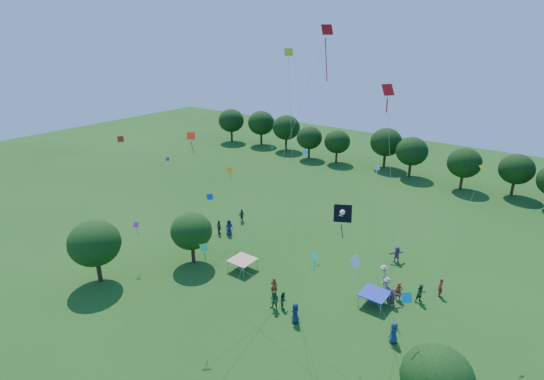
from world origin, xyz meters
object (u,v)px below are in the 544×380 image
at_px(tent_red_stripe, 242,260).
at_px(pirate_kite, 342,215).
at_px(near_tree_west, 95,243).
at_px(near_tree_east, 437,379).
at_px(red_high_kite, 310,83).
at_px(near_tree_north, 191,231).
at_px(tent_blue, 375,294).

height_order(tent_red_stripe, pirate_kite, pirate_kite).
height_order(near_tree_west, pirate_kite, pirate_kite).
xyz_separation_m(near_tree_east, red_high_kite, (-12.41, 5.64, 14.76)).
height_order(tent_red_stripe, red_high_kite, red_high_kite).
bearing_deg(near_tree_east, near_tree_west, -174.37).
height_order(near_tree_east, red_high_kite, red_high_kite).
relative_size(near_tree_east, pirate_kite, 0.57).
height_order(near_tree_north, tent_red_stripe, near_tree_north).
height_order(near_tree_north, tent_blue, near_tree_north).
xyz_separation_m(near_tree_east, tent_red_stripe, (-19.86, 6.45, -2.31)).
bearing_deg(pirate_kite, near_tree_west, -162.16).
relative_size(near_tree_north, red_high_kite, 0.25).
relative_size(near_tree_north, pirate_kite, 0.58).
xyz_separation_m(tent_red_stripe, tent_blue, (12.42, 2.39, 0.00)).
distance_m(tent_red_stripe, red_high_kite, 18.65).
xyz_separation_m(near_tree_north, pirate_kite, (16.29, -0.81, 6.34)).
height_order(near_tree_north, pirate_kite, pirate_kite).
xyz_separation_m(pirate_kite, red_high_kite, (-4.05, 1.85, 8.34)).
relative_size(near_tree_west, tent_blue, 2.71).
bearing_deg(near_tree_north, near_tree_east, -10.58).
bearing_deg(near_tree_east, tent_blue, 130.04).
distance_m(near_tree_west, tent_blue, 24.73).
distance_m(near_tree_west, red_high_kite, 23.46).
xyz_separation_m(tent_red_stripe, red_high_kite, (7.45, -0.81, 17.08)).
relative_size(pirate_kite, red_high_kite, 0.44).
xyz_separation_m(near_tree_north, near_tree_east, (24.64, -4.60, -0.08)).
bearing_deg(red_high_kite, tent_blue, 32.77).
bearing_deg(tent_blue, red_high_kite, -147.23).
relative_size(near_tree_east, tent_red_stripe, 2.36).
distance_m(near_tree_north, near_tree_east, 25.07).
height_order(near_tree_west, red_high_kite, red_high_kite).
relative_size(near_tree_north, tent_red_stripe, 2.38).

